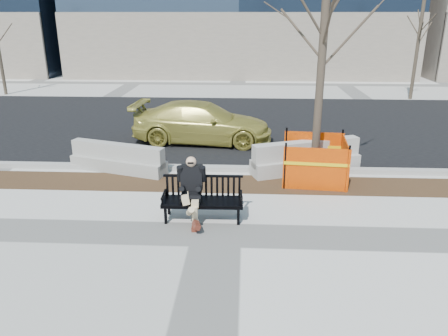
% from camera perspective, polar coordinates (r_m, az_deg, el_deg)
% --- Properties ---
extents(ground, '(120.00, 120.00, 0.00)m').
position_cam_1_polar(ground, '(8.32, -1.01, -8.71)').
color(ground, beige).
rests_on(ground, ground).
extents(mulch_strip, '(40.00, 1.20, 0.02)m').
position_cam_1_polar(mulch_strip, '(10.67, -0.07, -2.06)').
color(mulch_strip, '#47301C').
rests_on(mulch_strip, ground).
extents(asphalt_street, '(60.00, 10.40, 0.01)m').
position_cam_1_polar(asphalt_street, '(16.59, 1.05, 5.86)').
color(asphalt_street, black).
rests_on(asphalt_street, ground).
extents(curb, '(60.00, 0.25, 0.12)m').
position_cam_1_polar(curb, '(11.54, 0.18, -0.07)').
color(curb, '#9E9B93').
rests_on(curb, ground).
extents(bench, '(1.66, 0.62, 0.88)m').
position_cam_1_polar(bench, '(8.91, -2.79, -6.70)').
color(bench, black).
rests_on(bench, ground).
extents(seated_man, '(0.58, 0.94, 1.30)m').
position_cam_1_polar(seated_man, '(8.97, -4.20, -6.55)').
color(seated_man, black).
rests_on(seated_man, ground).
extents(tree_fence, '(2.49, 2.49, 5.71)m').
position_cam_1_polar(tree_fence, '(11.16, 11.56, -1.52)').
color(tree_fence, '#FF5300').
rests_on(tree_fence, ground).
extents(sedan, '(4.56, 2.14, 1.29)m').
position_cam_1_polar(sedan, '(14.20, -2.80, 3.45)').
color(sedan, '#A79D3F').
rests_on(sedan, ground).
extents(jersey_barrier_left, '(2.69, 1.31, 0.76)m').
position_cam_1_polar(jersey_barrier_left, '(11.86, -13.58, -0.39)').
color(jersey_barrier_left, '#98968E').
rests_on(jersey_barrier_left, ground).
extents(jersey_barrier_right, '(2.97, 1.61, 0.85)m').
position_cam_1_polar(jersey_barrier_right, '(11.70, 10.58, -0.45)').
color(jersey_barrier_right, '#A6A39B').
rests_on(jersey_barrier_right, ground).
extents(far_tree_left, '(2.11, 2.11, 4.83)m').
position_cam_1_polar(far_tree_left, '(25.38, -26.61, 8.62)').
color(far_tree_left, '#4A3E2F').
rests_on(far_tree_left, ground).
extents(far_tree_right, '(2.01, 2.01, 4.95)m').
position_cam_1_polar(far_tree_right, '(23.32, 23.16, 8.31)').
color(far_tree_right, '#4C3F31').
rests_on(far_tree_right, ground).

